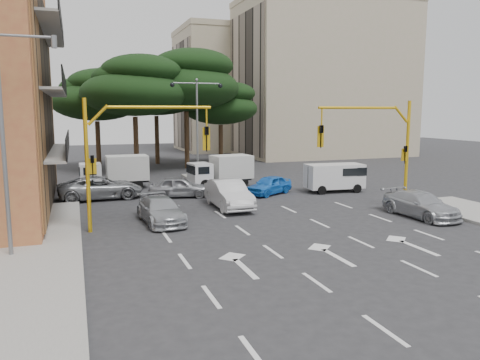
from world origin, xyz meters
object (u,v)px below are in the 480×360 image
at_px(street_lamp_left, 9,131).
at_px(car_silver_wagon, 161,210).
at_px(signal_mast_left, 128,145).
at_px(van_white, 334,178).
at_px(car_silver_cross_b, 179,187).
at_px(car_silver_cross_a, 101,188).
at_px(car_silver_parked, 421,205).
at_px(box_truck_b, 221,171).
at_px(car_blue_compact, 269,185).
at_px(street_lamp_center, 197,111).
at_px(car_white_hatch, 229,194).
at_px(box_truck_a, 115,172).
at_px(signal_mast_right, 381,139).

xyz_separation_m(street_lamp_left, car_silver_wagon, (6.02, 3.74, -4.10)).
relative_size(signal_mast_left, van_white, 1.56).
relative_size(street_lamp_left, car_silver_cross_b, 2.06).
xyz_separation_m(car_silver_cross_a, van_white, (15.08, -2.49, 0.25)).
xyz_separation_m(street_lamp_left, car_silver_parked, (18.89, 0.52, -4.07)).
bearing_deg(signal_mast_left, car_silver_cross_b, 62.00).
xyz_separation_m(car_silver_cross_b, box_truck_b, (3.73, 3.08, 0.47)).
xyz_separation_m(car_silver_parked, box_truck_b, (-6.81, 12.81, 0.48)).
relative_size(street_lamp_left, car_silver_cross_a, 1.56).
distance_m(van_white, box_truck_b, 8.05).
height_order(car_blue_compact, car_silver_cross_b, car_silver_cross_b).
relative_size(car_silver_cross_b, box_truck_b, 0.85).
bearing_deg(street_lamp_center, car_silver_wagon, -111.68).
distance_m(car_white_hatch, car_silver_parked, 10.23).
xyz_separation_m(street_lamp_center, van_white, (7.41, -8.25, -4.47)).
distance_m(signal_mast_left, car_silver_cross_b, 8.83).
xyz_separation_m(signal_mast_left, box_truck_b, (7.59, 10.34, -2.76)).
height_order(signal_mast_left, box_truck_b, signal_mast_left).
xyz_separation_m(car_blue_compact, box_truck_b, (-2.05, 4.07, 0.51)).
bearing_deg(car_silver_wagon, car_silver_cross_a, 103.66).
xyz_separation_m(car_silver_cross_a, box_truck_a, (1.17, 3.76, 0.45)).
relative_size(car_silver_wagon, car_silver_parked, 0.96).
bearing_deg(van_white, street_lamp_left, -60.37).
height_order(signal_mast_left, car_white_hatch, signal_mast_left).
bearing_deg(car_silver_parked, car_white_hatch, 144.09).
xyz_separation_m(signal_mast_right, box_truck_b, (-6.02, 10.34, -2.76)).
xyz_separation_m(street_lamp_center, car_silver_cross_a, (-7.67, -5.76, -4.72)).
xyz_separation_m(car_white_hatch, car_silver_parked, (8.61, -5.52, -0.13)).
bearing_deg(signal_mast_right, box_truck_a, 137.93).
xyz_separation_m(signal_mast_right, car_silver_cross_b, (-9.75, 7.25, -3.22)).
xyz_separation_m(car_silver_cross_b, box_truck_a, (-3.55, 4.75, 0.50)).
height_order(car_white_hatch, car_blue_compact, car_white_hatch).
xyz_separation_m(car_silver_wagon, box_truck_a, (-1.23, 11.26, 0.54)).
relative_size(signal_mast_left, car_white_hatch, 1.27).
bearing_deg(car_silver_wagon, car_silver_parked, -18.15).
bearing_deg(car_silver_cross_b, box_truck_a, 50.09).
xyz_separation_m(car_white_hatch, car_silver_cross_a, (-6.66, 5.20, -0.07)).
relative_size(signal_mast_left, box_truck_b, 1.31).
distance_m(street_lamp_left, car_silver_cross_a, 12.47).
height_order(car_silver_cross_b, van_white, van_white).
relative_size(car_silver_wagon, box_truck_b, 0.94).
bearing_deg(car_silver_parked, signal_mast_left, 167.01).
bearing_deg(car_white_hatch, van_white, 18.22).
relative_size(street_lamp_center, car_silver_cross_a, 1.52).
height_order(car_silver_cross_a, car_silver_parked, car_silver_cross_a).
bearing_deg(car_silver_cross_a, car_silver_wagon, -165.49).
height_order(signal_mast_left, street_lamp_center, street_lamp_center).
height_order(signal_mast_left, street_lamp_left, street_lamp_left).
xyz_separation_m(car_white_hatch, van_white, (8.42, 2.71, 0.18)).
height_order(street_lamp_left, street_lamp_center, street_lamp_left).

